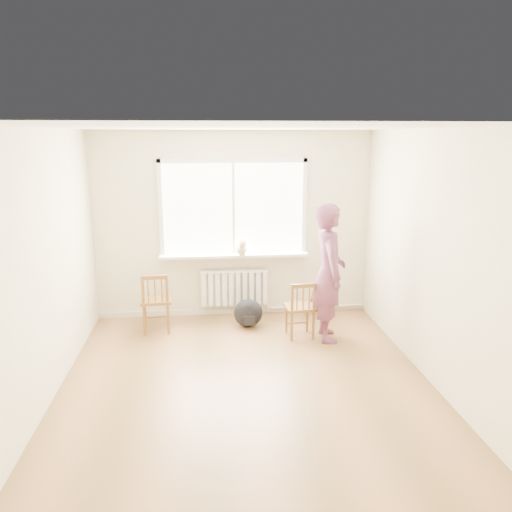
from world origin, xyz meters
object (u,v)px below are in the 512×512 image
object	(u,v)px
person	(329,273)
cat	(241,248)
chair_right	(301,309)
chair_left	(156,302)
backpack	(248,313)

from	to	relation	value
person	cat	bearing A→B (deg)	52.91
chair_right	person	size ratio (longest dim) A/B	0.43
chair_left	backpack	bearing A→B (deg)	177.37
chair_left	backpack	distance (m)	1.28
chair_left	person	world-z (taller)	person
cat	backpack	bearing A→B (deg)	-85.43
chair_right	cat	bearing A→B (deg)	-53.05
chair_left	cat	bearing A→B (deg)	-165.55
backpack	chair_right	bearing A→B (deg)	-34.51
cat	backpack	xyz separation A→B (m)	(0.06, -0.37, -0.85)
chair_left	cat	world-z (taller)	cat
backpack	person	bearing A→B (deg)	-26.53
chair_right	cat	distance (m)	1.28
chair_left	chair_right	distance (m)	1.96
person	backpack	bearing A→B (deg)	65.67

